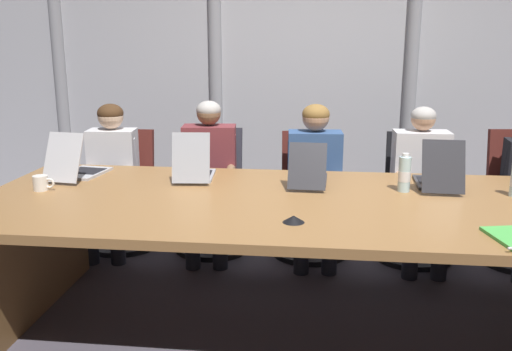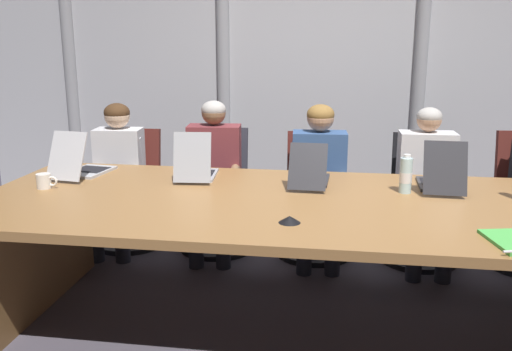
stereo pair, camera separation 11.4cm
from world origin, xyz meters
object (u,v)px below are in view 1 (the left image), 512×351
at_px(laptop_left_end, 78,168).
at_px(office_chair_left_mid, 213,204).
at_px(person_left_end, 111,169).
at_px(person_left_mid, 209,170).
at_px(laptop_center, 308,175).
at_px(person_center, 315,173).
at_px(office_chair_right_mid, 414,211).
at_px(person_right_mid, 422,178).
at_px(conference_mic_left_side, 294,219).
at_px(laptop_right_mid, 438,178).
at_px(laptop_left_mid, 194,170).
at_px(office_chair_center, 310,208).
at_px(office_chair_left_end, 123,202).
at_px(coffee_mug_near, 41,183).
at_px(water_bottle_primary, 404,174).

height_order(laptop_left_end, office_chair_left_mid, laptop_left_end).
relative_size(laptop_left_end, person_left_end, 0.43).
relative_size(office_chair_left_mid, person_left_mid, 0.80).
xyz_separation_m(laptop_center, person_center, (0.04, 0.65, -0.14)).
bearing_deg(person_left_end, office_chair_right_mid, 88.30).
relative_size(person_center, person_right_mid, 1.01).
xyz_separation_m(person_left_mid, conference_mic_left_side, (0.71, -1.42, 0.11)).
distance_m(laptop_right_mid, person_center, 1.00).
height_order(laptop_left_mid, office_chair_center, laptop_left_mid).
height_order(office_chair_center, person_center, person_center).
distance_m(laptop_center, office_chair_right_mid, 1.22).
height_order(laptop_left_mid, laptop_right_mid, laptop_left_mid).
bearing_deg(office_chair_left_end, person_right_mid, 85.34).
relative_size(person_center, coffee_mug_near, 8.94).
xyz_separation_m(laptop_center, office_chair_right_mid, (0.80, 0.81, -0.46)).
bearing_deg(person_left_mid, office_chair_right_mid, 89.77).
bearing_deg(laptop_left_end, conference_mic_left_side, -110.15).
relative_size(office_chair_center, person_center, 0.79).
distance_m(laptop_left_mid, laptop_right_mid, 1.51).
height_order(office_chair_left_end, office_chair_right_mid, office_chair_right_mid).
distance_m(laptop_center, person_right_mid, 1.05).
relative_size(office_chair_center, coffee_mug_near, 7.10).
xyz_separation_m(person_left_mid, person_center, (0.80, 0.00, 0.00)).
xyz_separation_m(office_chair_right_mid, person_right_mid, (0.01, -0.16, 0.30)).
height_order(laptop_center, laptop_right_mid, laptop_right_mid).
height_order(office_chair_left_end, conference_mic_left_side, office_chair_left_end).
bearing_deg(person_right_mid, person_left_end, -91.55).
distance_m(person_left_end, coffee_mug_near, 1.00).
xyz_separation_m(laptop_center, office_chair_center, (0.00, 0.80, -0.46)).
bearing_deg(person_left_mid, water_bottle_primary, 54.21).
distance_m(laptop_left_end, laptop_left_mid, 0.77).
bearing_deg(person_left_end, laptop_right_mid, 68.87).
relative_size(laptop_right_mid, person_left_mid, 0.39).
bearing_deg(person_left_end, laptop_left_end, -2.33).
height_order(person_left_mid, coffee_mug_near, person_left_mid).
bearing_deg(office_chair_right_mid, person_left_mid, -82.85).
height_order(office_chair_center, office_chair_right_mid, office_chair_right_mid).
bearing_deg(office_chair_center, office_chair_left_mid, -95.74).
relative_size(person_left_mid, person_right_mid, 1.02).
bearing_deg(coffee_mug_near, person_right_mid, 22.53).
height_order(laptop_left_end, coffee_mug_near, laptop_left_end).
relative_size(office_chair_left_mid, person_center, 0.81).
bearing_deg(person_left_mid, conference_mic_left_side, 20.84).
xyz_separation_m(person_left_end, conference_mic_left_side, (1.48, -1.41, 0.12)).
relative_size(laptop_left_end, person_right_mid, 0.43).
bearing_deg(person_right_mid, laptop_left_end, -75.95).
distance_m(office_chair_center, office_chair_right_mid, 0.80).
bearing_deg(laptop_center, office_chair_left_mid, 45.56).
height_order(laptop_right_mid, office_chair_right_mid, laptop_right_mid).
relative_size(laptop_left_end, office_chair_right_mid, 0.53).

